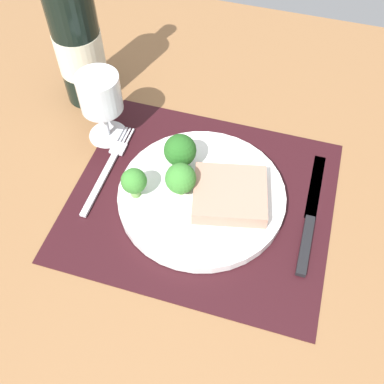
{
  "coord_description": "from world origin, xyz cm",
  "views": [
    {
      "loc": [
        10.33,
        -39.83,
        58.26
      ],
      "look_at": [
        -1.45,
        -0.35,
        1.9
      ],
      "focal_mm": 42.61,
      "sensor_mm": 36.0,
      "label": 1
    }
  ],
  "objects": [
    {
      "name": "ground_plane",
      "position": [
        0.0,
        0.0,
        -1.5
      ],
      "size": [
        140.0,
        110.0,
        3.0
      ],
      "primitive_type": "cube",
      "color": "brown"
    },
    {
      "name": "placemat",
      "position": [
        0.0,
        0.0,
        0.15
      ],
      "size": [
        40.12,
        35.2,
        0.3
      ],
      "primitive_type": "cube",
      "color": "black",
      "rests_on": "ground_plane"
    },
    {
      "name": "plate",
      "position": [
        0.0,
        0.0,
        1.1
      ],
      "size": [
        25.85,
        25.85,
        1.6
      ],
      "primitive_type": "cylinder",
      "color": "white",
      "rests_on": "placemat"
    },
    {
      "name": "steak",
      "position": [
        4.35,
        0.16,
        3.09
      ],
      "size": [
        12.78,
        12.06,
        2.38
      ],
      "primitive_type": "cube",
      "rotation": [
        0.0,
        0.0,
        0.22
      ],
      "color": "tan",
      "rests_on": "plate"
    },
    {
      "name": "broccoli_front_edge",
      "position": [
        -9.53,
        -3.2,
        5.07
      ],
      "size": [
        3.89,
        3.89,
        5.27
      ],
      "color": "#6B994C",
      "rests_on": "plate"
    },
    {
      "name": "broccoli_center",
      "position": [
        -4.72,
        4.19,
        5.42
      ],
      "size": [
        5.08,
        5.08,
        6.19
      ],
      "color": "#5B8942",
      "rests_on": "plate"
    },
    {
      "name": "broccoli_near_steak",
      "position": [
        -3.08,
        -0.79,
        5.17
      ],
      "size": [
        4.67,
        4.67,
        5.66
      ],
      "color": "#6B994C",
      "rests_on": "plate"
    },
    {
      "name": "fork",
      "position": [
        -16.31,
        1.42,
        0.55
      ],
      "size": [
        2.4,
        19.2,
        0.5
      ],
      "rotation": [
        0.0,
        0.0,
        0.06
      ],
      "color": "silver",
      "rests_on": "placemat"
    },
    {
      "name": "knife",
      "position": [
        16.74,
        0.53,
        0.6
      ],
      "size": [
        1.8,
        23.0,
        0.8
      ],
      "rotation": [
        0.0,
        0.0,
        -0.06
      ],
      "color": "black",
      "rests_on": "placemat"
    },
    {
      "name": "wine_bottle",
      "position": [
        -26.72,
        17.24,
        11.05
      ],
      "size": [
        8.13,
        8.13,
        29.34
      ],
      "color": "black",
      "rests_on": "ground_plane"
    },
    {
      "name": "wine_glass",
      "position": [
        -19.37,
        8.64,
        8.7
      ],
      "size": [
        6.89,
        6.89,
        12.7
      ],
      "color": "silver",
      "rests_on": "ground_plane"
    }
  ]
}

